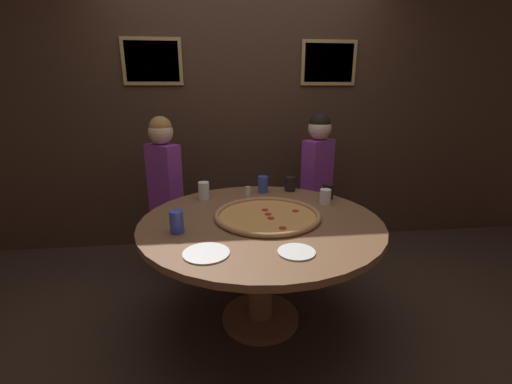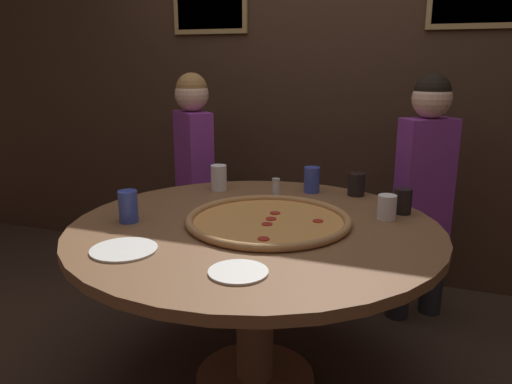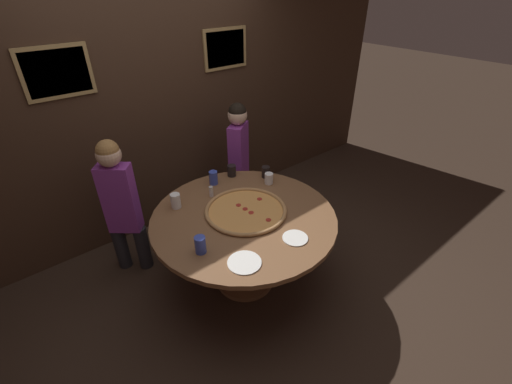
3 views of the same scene
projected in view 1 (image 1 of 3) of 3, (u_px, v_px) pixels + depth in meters
name	position (u px, v px, depth m)	size (l,w,h in m)	color
ground_plane	(260.00, 319.00, 2.35)	(24.00, 24.00, 0.00)	#38281E
back_wall	(243.00, 112.00, 3.26)	(6.40, 0.08, 2.60)	#3D281C
dining_table	(261.00, 240.00, 2.18)	(1.50, 1.50, 0.74)	brown
giant_pizza	(267.00, 215.00, 2.17)	(0.68, 0.68, 0.03)	#E0994C
drink_cup_beside_pizza	(204.00, 191.00, 2.51)	(0.08, 0.08, 0.13)	white
drink_cup_far_left	(325.00, 196.00, 2.42)	(0.08, 0.08, 0.10)	white
drink_cup_front_edge	(263.00, 184.00, 2.68)	(0.08, 0.08, 0.13)	#384CB7
drink_cup_by_shaker	(290.00, 184.00, 2.72)	(0.08, 0.08, 0.11)	black
drink_cup_centre_back	(328.00, 191.00, 2.53)	(0.08, 0.08, 0.11)	black
drink_cup_far_right	(177.00, 222.00, 1.92)	(0.08, 0.08, 0.13)	#384CB7
white_plate_far_back	(296.00, 252.00, 1.70)	(0.19, 0.19, 0.01)	white
white_plate_right_side	(206.00, 253.00, 1.69)	(0.23, 0.23, 0.01)	white
condiment_shaker	(248.00, 193.00, 2.51)	(0.04, 0.04, 0.10)	silver
diner_far_left	(165.00, 186.00, 2.85)	(0.33, 0.30, 1.32)	#232328
diner_centre_back	(317.00, 179.00, 3.05)	(0.34, 0.29, 1.32)	#232328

